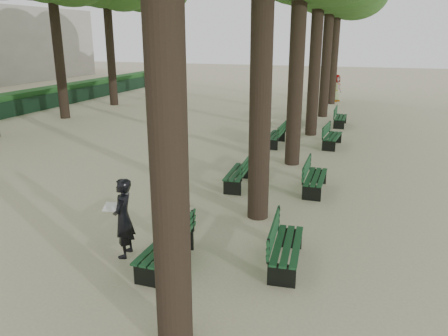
% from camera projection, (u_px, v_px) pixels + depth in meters
% --- Properties ---
extents(ground, '(120.00, 120.00, 0.00)m').
position_uv_depth(ground, '(149.00, 263.00, 8.79)').
color(ground, '#BCB68E').
rests_on(ground, ground).
extents(bench_left_0, '(0.58, 1.80, 0.92)m').
position_uv_depth(bench_left_0, '(166.00, 253.00, 8.63)').
color(bench_left_0, black).
rests_on(bench_left_0, ground).
extents(bench_left_1, '(0.68, 1.83, 0.92)m').
position_uv_depth(bench_left_1, '(238.00, 178.00, 13.21)').
color(bench_left_1, black).
rests_on(bench_left_1, ground).
extents(bench_left_2, '(0.57, 1.80, 0.92)m').
position_uv_depth(bench_left_2, '(275.00, 139.00, 18.11)').
color(bench_left_2, black).
rests_on(bench_left_2, ground).
extents(bench_left_3, '(0.81, 1.86, 0.92)m').
position_uv_depth(bench_left_3, '(294.00, 119.00, 22.38)').
color(bench_left_3, black).
rests_on(bench_left_3, ground).
extents(bench_right_0, '(0.72, 1.84, 0.92)m').
position_uv_depth(bench_right_0, '(286.00, 253.00, 8.64)').
color(bench_right_0, black).
rests_on(bench_right_0, ground).
extents(bench_right_1, '(0.59, 1.81, 0.92)m').
position_uv_depth(bench_right_1, '(315.00, 183.00, 12.76)').
color(bench_right_1, black).
rests_on(bench_right_1, ground).
extents(bench_right_2, '(0.71, 1.84, 0.92)m').
position_uv_depth(bench_right_2, '(332.00, 140.00, 17.89)').
color(bench_right_2, black).
rests_on(bench_right_2, ground).
extents(bench_right_3, '(0.58, 1.80, 0.92)m').
position_uv_depth(bench_right_3, '(340.00, 121.00, 21.99)').
color(bench_right_3, black).
rests_on(bench_right_3, ground).
extents(man_with_map, '(0.66, 0.72, 1.68)m').
position_uv_depth(man_with_map, '(123.00, 218.00, 8.88)').
color(man_with_map, black).
rests_on(man_with_map, ground).
extents(pedestrian_b, '(1.02, 1.17, 1.84)m').
position_uv_depth(pedestrian_b, '(313.00, 81.00, 34.20)').
color(pedestrian_b, '#262628').
rests_on(pedestrian_b, ground).
extents(pedestrian_d, '(0.78, 0.95, 1.82)m').
position_uv_depth(pedestrian_d, '(336.00, 88.00, 30.00)').
color(pedestrian_d, '#262628').
rests_on(pedestrian_d, ground).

